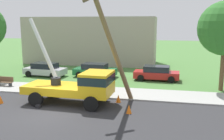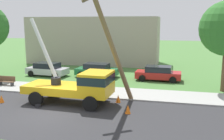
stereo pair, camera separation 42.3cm
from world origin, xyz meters
TOP-DOWN VIEW (x-y plane):
  - ground_plane at (0.00, 12.00)m, footprint 120.00×120.00m
  - road_asphalt at (0.00, 0.00)m, footprint 80.00×7.85m
  - sidewalk_strip at (0.00, 5.58)m, footprint 80.00×3.31m
  - utility_truck at (1.23, 2.30)m, footprint 6.75×3.21m
  - leaning_utility_pole at (3.39, 2.73)m, footprint 2.88×3.37m
  - traffic_cone_ahead at (4.87, 1.16)m, footprint 0.36×0.36m
  - traffic_cone_behind at (-4.31, 1.28)m, footprint 0.36×0.36m
  - traffic_cone_curbside at (3.78, 3.28)m, footprint 0.36×0.36m
  - parked_sedan_silver at (-5.63, 10.76)m, footprint 4.54×2.27m
  - parked_sedan_green at (-0.31, 11.50)m, footprint 4.51×2.21m
  - parked_sedan_red at (6.09, 11.27)m, footprint 4.44×2.08m
  - park_bench at (-6.99, 5.65)m, footprint 1.60×0.45m
  - lowrise_building_backdrop at (-3.56, 20.83)m, footprint 18.00×6.00m

SIDE VIEW (x-z plane):
  - ground_plane at x=0.00m, z-range 0.00..0.00m
  - road_asphalt at x=0.00m, z-range 0.00..0.01m
  - sidewalk_strip at x=0.00m, z-range 0.00..0.10m
  - traffic_cone_ahead at x=4.87m, z-range 0.00..0.56m
  - traffic_cone_behind at x=-4.31m, z-range 0.00..0.56m
  - traffic_cone_curbside at x=3.78m, z-range 0.00..0.56m
  - park_bench at x=-6.99m, z-range 0.01..0.91m
  - parked_sedan_silver at x=-5.63m, z-range 0.00..1.42m
  - parked_sedan_green at x=-0.31m, z-range 0.00..1.42m
  - parked_sedan_red at x=6.09m, z-range 0.00..1.42m
  - utility_truck at x=1.23m, z-range -1.58..4.40m
  - lowrise_building_backdrop at x=-3.56m, z-range 0.00..6.40m
  - leaning_utility_pole at x=3.39m, z-range 0.08..8.45m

